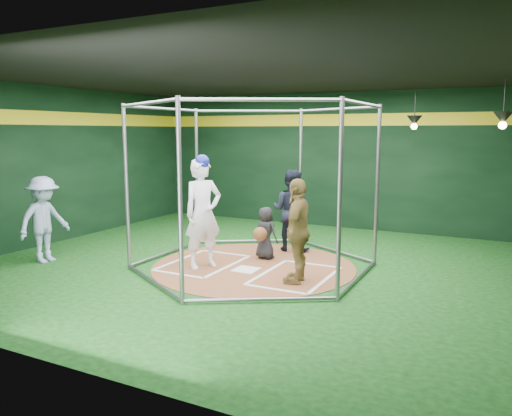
% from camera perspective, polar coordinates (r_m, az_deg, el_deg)
% --- Properties ---
extents(room_shell, '(10.10, 9.10, 3.53)m').
position_cam_1_polar(room_shell, '(9.12, -0.26, 3.99)').
color(room_shell, '#0D3A0E').
rests_on(room_shell, ground).
extents(clay_disc, '(3.80, 3.80, 0.01)m').
position_cam_1_polar(clay_disc, '(9.42, -0.28, -6.68)').
color(clay_disc, brown).
rests_on(clay_disc, ground).
extents(home_plate, '(0.43, 0.43, 0.01)m').
position_cam_1_polar(home_plate, '(9.16, -1.14, -7.05)').
color(home_plate, white).
rests_on(home_plate, clay_disc).
extents(batter_box_left, '(1.17, 1.77, 0.01)m').
position_cam_1_polar(batter_box_left, '(9.67, -6.01, -6.25)').
color(batter_box_left, white).
rests_on(batter_box_left, clay_disc).
extents(batter_box_right, '(1.17, 1.77, 0.01)m').
position_cam_1_polar(batter_box_right, '(8.82, 4.53, -7.71)').
color(batter_box_right, white).
rests_on(batter_box_right, clay_disc).
extents(batting_cage, '(4.05, 4.67, 3.00)m').
position_cam_1_polar(batting_cage, '(9.13, -0.28, 2.39)').
color(batting_cage, gray).
rests_on(batting_cage, ground).
extents(pendant_lamp_near, '(0.34, 0.34, 0.90)m').
position_cam_1_polar(pendant_lamp_near, '(11.84, 17.64, 9.46)').
color(pendant_lamp_near, black).
rests_on(pendant_lamp_near, room_shell).
extents(pendant_lamp_far, '(0.34, 0.34, 0.90)m').
position_cam_1_polar(pendant_lamp_far, '(10.09, 26.40, 9.16)').
color(pendant_lamp_far, black).
rests_on(pendant_lamp_far, room_shell).
extents(batter_figure, '(0.78, 0.88, 2.09)m').
position_cam_1_polar(batter_figure, '(9.19, -6.07, -0.49)').
color(batter_figure, white).
rests_on(batter_figure, clay_disc).
extents(visitor_leopard, '(0.56, 1.07, 1.75)m').
position_cam_1_polar(visitor_leopard, '(8.28, 4.81, -2.62)').
color(visitor_leopard, tan).
rests_on(visitor_leopard, clay_disc).
extents(catcher_figure, '(0.55, 0.59, 1.03)m').
position_cam_1_polar(catcher_figure, '(9.83, 1.04, -2.87)').
color(catcher_figure, black).
rests_on(catcher_figure, clay_disc).
extents(umpire, '(0.84, 0.66, 1.71)m').
position_cam_1_polar(umpire, '(10.50, 4.04, -0.27)').
color(umpire, black).
rests_on(umpire, clay_disc).
extents(bystander_blue, '(0.67, 1.11, 1.67)m').
position_cam_1_polar(bystander_blue, '(10.42, -23.08, -1.23)').
color(bystander_blue, '#9AAACC').
rests_on(bystander_blue, ground).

